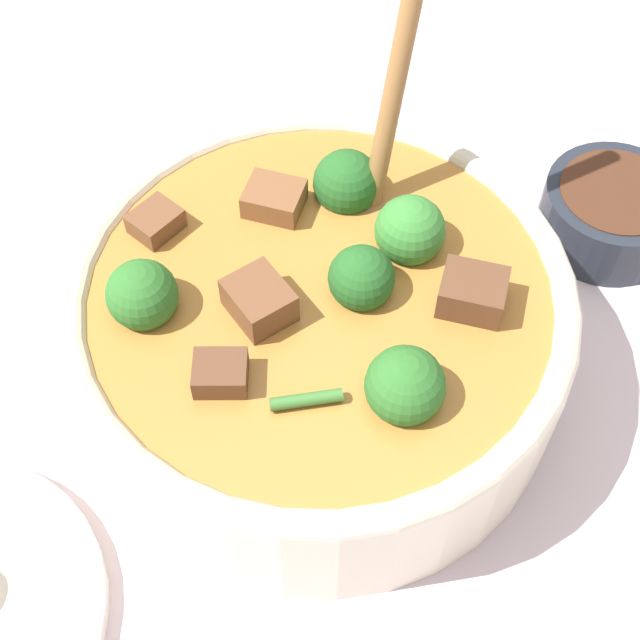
# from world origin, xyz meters

# --- Properties ---
(ground_plane) EXTENTS (4.00, 4.00, 0.00)m
(ground_plane) POSITION_xyz_m (0.00, 0.00, 0.00)
(ground_plane) COLOR silver
(stew_bowl) EXTENTS (0.29, 0.29, 0.27)m
(stew_bowl) POSITION_xyz_m (-0.00, -0.00, 0.05)
(stew_bowl) COLOR beige
(stew_bowl) RESTS_ON ground_plane
(condiment_bowl) EXTENTS (0.10, 0.10, 0.05)m
(condiment_bowl) POSITION_xyz_m (-0.23, 0.07, 0.03)
(condiment_bowl) COLOR #232833
(condiment_bowl) RESTS_ON ground_plane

